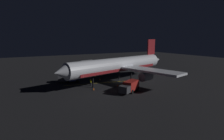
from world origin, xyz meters
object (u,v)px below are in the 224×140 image
(baggage_truck, at_px, (70,78))
(traffic_cone_near_right, at_px, (94,89))
(traffic_cone_near_left, at_px, (100,79))
(traffic_cone_under_wing, at_px, (118,85))
(ground_crew_worker, at_px, (91,82))
(catering_truck, at_px, (130,87))
(airliner, at_px, (120,65))

(baggage_truck, relative_size, traffic_cone_near_right, 10.69)
(traffic_cone_near_left, bearing_deg, traffic_cone_under_wing, -173.58)
(ground_crew_worker, relative_size, traffic_cone_near_left, 3.16)
(baggage_truck, height_order, traffic_cone_near_right, baggage_truck)
(catering_truck, relative_size, traffic_cone_under_wing, 11.25)
(ground_crew_worker, relative_size, traffic_cone_near_right, 3.16)
(ground_crew_worker, bearing_deg, catering_truck, -152.23)
(traffic_cone_under_wing, bearing_deg, traffic_cone_near_right, 94.34)
(catering_truck, distance_m, traffic_cone_near_left, 14.46)
(ground_crew_worker, bearing_deg, baggage_truck, 30.20)
(ground_crew_worker, distance_m, traffic_cone_near_left, 6.73)
(traffic_cone_near_right, relative_size, traffic_cone_under_wing, 1.00)
(ground_crew_worker, relative_size, traffic_cone_under_wing, 3.16)
(baggage_truck, height_order, traffic_cone_under_wing, baggage_truck)
(catering_truck, distance_m, traffic_cone_near_right, 8.48)
(airliner, relative_size, traffic_cone_under_wing, 69.72)
(ground_crew_worker, distance_m, traffic_cone_under_wing, 6.86)
(traffic_cone_under_wing, bearing_deg, baggage_truck, 43.83)
(airliner, xyz_separation_m, catering_truck, (-9.88, 3.59, -3.30))
(airliner, bearing_deg, catering_truck, 160.03)
(catering_truck, relative_size, ground_crew_worker, 3.56)
(ground_crew_worker, xyz_separation_m, traffic_cone_near_left, (4.63, -4.85, -0.64))
(traffic_cone_under_wing, bearing_deg, traffic_cone_near_left, 6.42)
(baggage_truck, xyz_separation_m, traffic_cone_near_left, (-1.41, -8.36, -1.02))
(airliner, xyz_separation_m, traffic_cone_near_left, (4.54, 3.90, -4.32))
(traffic_cone_near_left, xyz_separation_m, traffic_cone_under_wing, (-8.27, -0.93, 0.00))
(traffic_cone_near_right, bearing_deg, baggage_truck, 13.32)
(traffic_cone_near_left, relative_size, traffic_cone_under_wing, 1.00)
(baggage_truck, distance_m, catering_truck, 18.06)
(traffic_cone_near_right, bearing_deg, traffic_cone_near_left, -34.09)
(airliner, xyz_separation_m, ground_crew_worker, (-0.09, 8.75, -3.69))
(airliner, height_order, traffic_cone_near_left, airliner)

